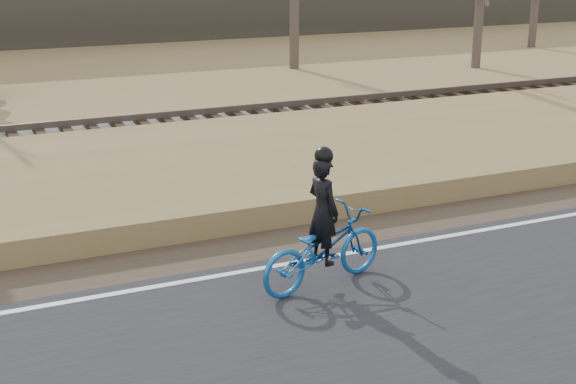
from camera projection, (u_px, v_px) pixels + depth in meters
name	position (u px, v px, depth m)	size (l,w,h in m)	color
ground	(289.00, 273.00, 11.92)	(120.00, 120.00, 0.00)	olive
road	(373.00, 346.00, 9.74)	(120.00, 6.00, 0.06)	black
edge_line	(284.00, 264.00, 12.08)	(120.00, 0.12, 0.01)	silver
shoulder	(259.00, 245.00, 12.96)	(120.00, 1.60, 0.04)	#473A2B
embankment	(201.00, 184.00, 15.52)	(120.00, 5.00, 0.44)	olive
ballast	(150.00, 141.00, 18.82)	(120.00, 3.00, 0.45)	slate
railroad	(149.00, 128.00, 18.73)	(120.00, 2.40, 0.29)	black
cyclist	(323.00, 242.00, 11.19)	(2.20, 1.21, 2.02)	#17579E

